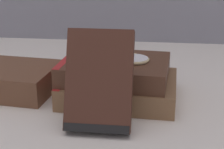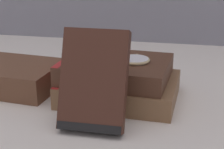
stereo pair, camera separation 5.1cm
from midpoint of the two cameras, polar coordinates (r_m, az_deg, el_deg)
The scene contains 6 objects.
ground_plane at distance 0.64m, azimuth -7.06°, elevation -5.09°, with size 3.00×3.00×0.00m, color silver.
book_flat_bottom at distance 0.66m, azimuth -1.52°, elevation -2.13°, with size 0.21×0.16×0.04m.
book_flat_top at distance 0.65m, azimuth -2.19°, elevation 0.80°, with size 0.19×0.16×0.03m.
book_leaning_front at distance 0.54m, azimuth -4.61°, elevation -1.53°, with size 0.10×0.08×0.15m.
pocket_watch at distance 0.64m, azimuth 1.18°, elevation 2.32°, with size 0.05×0.06×0.01m.
reading_glasses at distance 0.82m, azimuth -2.66°, elevation 1.04°, with size 0.12×0.08×0.00m.
Camera 1 is at (0.12, -0.56, 0.27)m, focal length 60.00 mm.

